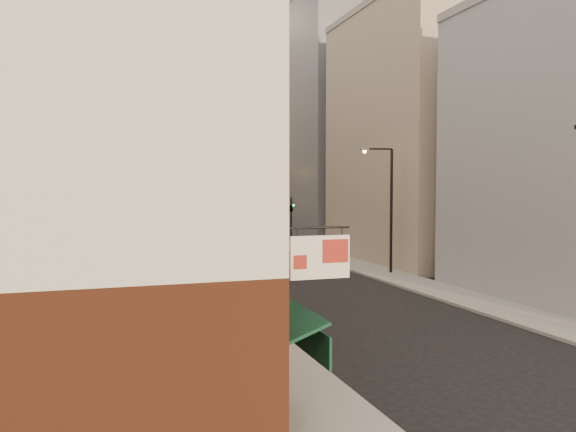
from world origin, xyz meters
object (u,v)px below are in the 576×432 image
(clock_tower, at_px, (163,123))
(streetlamp_far, at_px, (271,200))
(streetlamp_mid, at_px, (388,203))
(traffic_light_left, at_px, (162,216))
(traffic_light_right, at_px, (291,209))
(white_tower, at_px, (243,109))

(clock_tower, height_order, streetlamp_far, clock_tower)
(clock_tower, xyz_separation_m, streetlamp_mid, (7.83, -68.06, -12.70))
(streetlamp_far, relative_size, traffic_light_left, 1.60)
(streetlamp_mid, bearing_deg, traffic_light_right, 102.01)
(streetlamp_mid, relative_size, traffic_light_right, 1.73)
(streetlamp_far, bearing_deg, traffic_light_right, -92.44)
(streetlamp_mid, bearing_deg, traffic_light_left, 149.56)
(streetlamp_far, distance_m, traffic_light_left, 20.58)
(clock_tower, distance_m, white_tower, 17.83)
(clock_tower, bearing_deg, traffic_light_left, -96.21)
(clock_tower, bearing_deg, streetlamp_mid, -83.44)
(clock_tower, distance_m, streetlamp_mid, 69.68)
(clock_tower, relative_size, streetlamp_mid, 5.20)
(streetlamp_mid, xyz_separation_m, traffic_light_right, (-0.33, 19.56, -1.10))
(clock_tower, bearing_deg, streetlamp_far, -79.17)
(traffic_light_left, bearing_deg, white_tower, -130.68)
(clock_tower, distance_m, streetlamp_far, 43.30)
(clock_tower, height_order, streetlamp_mid, clock_tower)
(streetlamp_far, bearing_deg, white_tower, 82.38)
(white_tower, relative_size, streetlamp_mid, 4.81)
(traffic_light_left, bearing_deg, streetlamp_far, -150.69)
(streetlamp_far, distance_m, traffic_light_right, 7.99)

